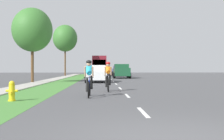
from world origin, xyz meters
name	(u,v)px	position (x,y,z in m)	size (l,w,h in m)	color
ground_plane	(114,82)	(0.00, 20.00, 0.00)	(120.00, 120.00, 0.00)	#4C4C4F
grass_verge	(64,82)	(-4.51, 20.00, 0.00)	(2.33, 70.00, 0.01)	#478438
sidewalk_concrete	(42,82)	(-6.42, 20.00, 0.00)	(1.47, 70.00, 0.10)	#B2ADA3
lane_markings_center	(112,80)	(0.00, 24.00, 0.00)	(0.12, 53.13, 0.01)	white
fire_hydrant_yellow	(12,91)	(-4.51, 5.77, 0.37)	(0.44, 0.38, 0.76)	yellow
cyclist_lead	(89,78)	(-1.69, 7.20, 0.81)	(0.42, 1.72, 1.58)	black
cyclist_trailing	(108,76)	(-0.80, 10.00, 0.81)	(0.42, 1.72, 1.58)	black
sedan_white	(97,74)	(-1.57, 20.11, 0.77)	(1.98, 4.30, 1.52)	silver
suv_dark_green	(121,71)	(1.41, 30.45, 0.95)	(2.15, 4.70, 1.79)	#194C2D
pickup_blue	(119,71)	(1.70, 39.36, 0.83)	(2.22, 5.10, 1.64)	#23389E
bus_maroon	(99,65)	(-1.51, 48.71, 1.98)	(2.78, 11.60, 3.48)	maroon
street_tree_near	(32,30)	(-7.12, 19.31, 4.56)	(3.45, 3.45, 6.47)	brown
street_tree_far	(65,38)	(-7.05, 40.22, 6.16)	(3.96, 3.96, 8.35)	brown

